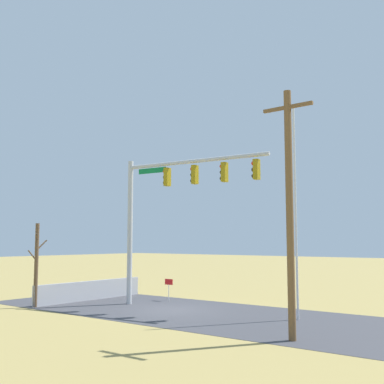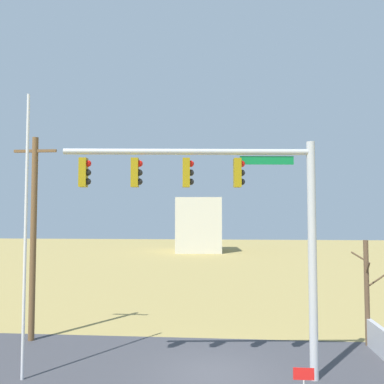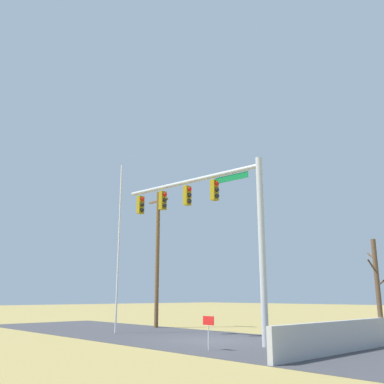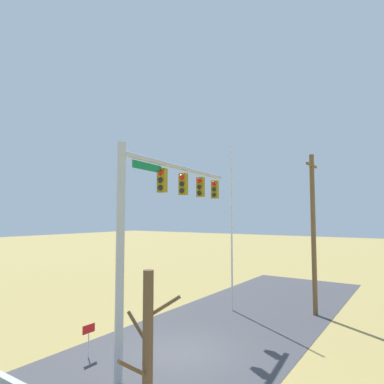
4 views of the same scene
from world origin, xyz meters
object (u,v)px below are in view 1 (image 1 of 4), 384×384
Objects in this scene: signal_mast at (169,197)px; bare_tree at (36,264)px; flagpole at (296,211)px; open_sign at (169,285)px; utility_pole at (290,208)px.

bare_tree is at bearing 36.54° from signal_mast.
open_sign is (8.68, -1.61, -3.80)m from flagpole.
open_sign is at bearing -28.91° from utility_pole.
flagpole is 4.47m from utility_pole.
signal_mast is 1.93× the size of bare_tree.
flagpole is 9.61m from open_sign.
utility_pole reaches higher than bare_tree.
flagpole reaches higher than open_sign.
signal_mast is at bearing 4.40° from flagpole.
utility_pole is 2.03× the size of bare_tree.
flagpole is at bearing -67.46° from utility_pole.
utility_pole is 12.42m from open_sign.
flagpole reaches higher than bare_tree.
utility_pole is (-8.59, 3.60, -1.14)m from signal_mast.
flagpole is 1.08× the size of utility_pole.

